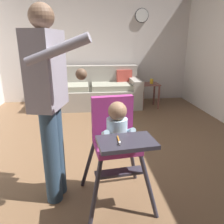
{
  "coord_description": "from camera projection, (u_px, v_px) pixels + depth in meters",
  "views": [
    {
      "loc": [
        -0.18,
        -2.45,
        1.39
      ],
      "look_at": [
        0.02,
        -0.57,
        0.77
      ],
      "focal_mm": 35.26,
      "sensor_mm": 36.0,
      "label": 1
    }
  ],
  "objects": [
    {
      "name": "ground",
      "position": [
        106.0,
        160.0,
        2.78
      ],
      "size": [
        5.95,
        7.21,
        0.1
      ],
      "primitive_type": "cube",
      "color": "brown"
    },
    {
      "name": "wall_far",
      "position": [
        95.0,
        46.0,
        5.05
      ],
      "size": [
        5.15,
        0.06,
        2.55
      ],
      "primitive_type": "cube",
      "color": "silver",
      "rests_on": "ground"
    },
    {
      "name": "couch",
      "position": [
        91.0,
        91.0,
        4.83
      ],
      "size": [
        2.17,
        0.86,
        0.86
      ],
      "rotation": [
        0.0,
        0.0,
        -1.57
      ],
      "color": "gray",
      "rests_on": "ground"
    },
    {
      "name": "high_chair",
      "position": [
        116.0,
        134.0,
        1.82
      ],
      "size": [
        0.67,
        0.78,
        0.94
      ],
      "rotation": [
        0.0,
        0.0,
        -1.45
      ],
      "color": "#312E39",
      "rests_on": "ground"
    },
    {
      "name": "adult_standing",
      "position": [
        50.0,
        99.0,
        1.79
      ],
      "size": [
        0.51,
        0.57,
        1.65
      ],
      "rotation": [
        0.0,
        0.0,
        -0.22
      ],
      "color": "#2E465E",
      "rests_on": "ground"
    },
    {
      "name": "side_table",
      "position": [
        149.0,
        90.0,
        4.72
      ],
      "size": [
        0.4,
        0.4,
        0.52
      ],
      "color": "brown",
      "rests_on": "ground"
    },
    {
      "name": "sippy_cup",
      "position": [
        152.0,
        81.0,
        4.67
      ],
      "size": [
        0.07,
        0.07,
        0.1
      ],
      "primitive_type": "cylinder",
      "color": "gold",
      "rests_on": "side_table"
    },
    {
      "name": "wall_clock",
      "position": [
        142.0,
        15.0,
        4.91
      ],
      "size": [
        0.31,
        0.04,
        0.31
      ],
      "color": "white"
    }
  ]
}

